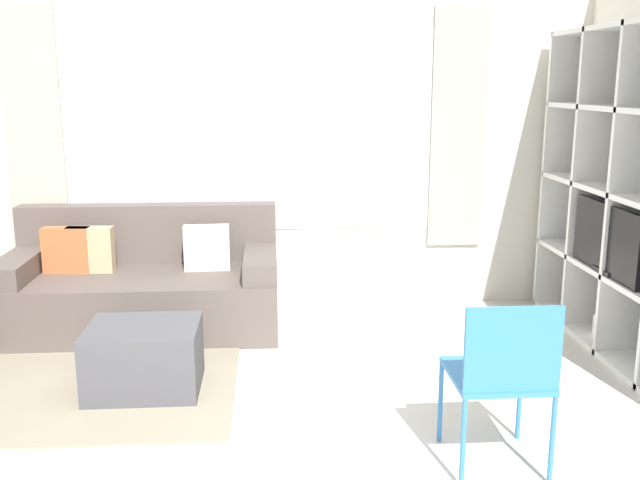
{
  "coord_description": "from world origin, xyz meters",
  "views": [
    {
      "loc": [
        0.15,
        -2.73,
        1.83
      ],
      "look_at": [
        0.46,
        1.63,
        0.85
      ],
      "focal_mm": 40.0,
      "sensor_mm": 36.0,
      "label": 1
    }
  ],
  "objects_px": {
    "couch_main": "(144,287)",
    "ottoman": "(144,358)",
    "folding_chair": "(502,370)",
    "shelving_unit": "(640,198)"
  },
  "relations": [
    {
      "from": "couch_main",
      "to": "folding_chair",
      "type": "distance_m",
      "value": 3.0
    },
    {
      "from": "ottoman",
      "to": "shelving_unit",
      "type": "bearing_deg",
      "value": 6.44
    },
    {
      "from": "couch_main",
      "to": "ottoman",
      "type": "height_order",
      "value": "couch_main"
    },
    {
      "from": "couch_main",
      "to": "shelving_unit",
      "type": "bearing_deg",
      "value": -13.35
    },
    {
      "from": "ottoman",
      "to": "folding_chair",
      "type": "distance_m",
      "value": 2.13
    },
    {
      "from": "couch_main",
      "to": "ottoman",
      "type": "relative_size",
      "value": 3.02
    },
    {
      "from": "shelving_unit",
      "to": "folding_chair",
      "type": "height_order",
      "value": "shelving_unit"
    },
    {
      "from": "shelving_unit",
      "to": "couch_main",
      "type": "bearing_deg",
      "value": 166.65
    },
    {
      "from": "couch_main",
      "to": "ottoman",
      "type": "distance_m",
      "value": 1.18
    },
    {
      "from": "couch_main",
      "to": "folding_chair",
      "type": "xyz_separation_m",
      "value": [
        2.03,
        -2.21,
        0.2
      ]
    }
  ]
}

